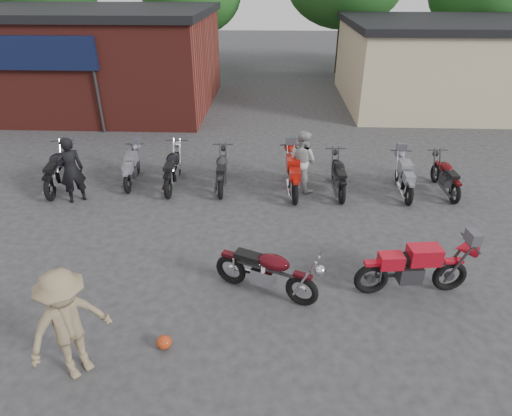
{
  "coord_description": "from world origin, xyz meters",
  "views": [
    {
      "loc": [
        0.06,
        -6.22,
        5.56
      ],
      "look_at": [
        -0.31,
        2.25,
        0.9
      ],
      "focal_mm": 30.0,
      "sensor_mm": 36.0,
      "label": 1
    }
  ],
  "objects_px": {
    "row_bike_0": "(56,168)",
    "row_bike_4": "(293,172)",
    "sportbike": "(415,266)",
    "row_bike_1": "(131,166)",
    "row_bike_2": "(172,167)",
    "row_bike_3": "(222,169)",
    "person_light": "(302,161)",
    "row_bike_7": "(446,174)",
    "vintage_motorcycle": "(267,269)",
    "person_dark": "(71,170)",
    "person_tan": "(69,325)",
    "row_bike_5": "(339,174)",
    "row_bike_6": "(405,176)",
    "helmet": "(164,342)"
  },
  "relations": [
    {
      "from": "helmet",
      "to": "row_bike_5",
      "type": "height_order",
      "value": "row_bike_5"
    },
    {
      "from": "row_bike_1",
      "to": "row_bike_2",
      "type": "distance_m",
      "value": 1.29
    },
    {
      "from": "row_bike_1",
      "to": "row_bike_7",
      "type": "height_order",
      "value": "row_bike_7"
    },
    {
      "from": "person_dark",
      "to": "row_bike_7",
      "type": "relative_size",
      "value": 0.98
    },
    {
      "from": "row_bike_0",
      "to": "row_bike_1",
      "type": "distance_m",
      "value": 2.1
    },
    {
      "from": "row_bike_6",
      "to": "row_bike_2",
      "type": "bearing_deg",
      "value": 91.16
    },
    {
      "from": "person_tan",
      "to": "row_bike_6",
      "type": "relative_size",
      "value": 1.02
    },
    {
      "from": "person_dark",
      "to": "row_bike_6",
      "type": "bearing_deg",
      "value": 150.23
    },
    {
      "from": "row_bike_1",
      "to": "person_dark",
      "type": "bearing_deg",
      "value": 129.7
    },
    {
      "from": "row_bike_3",
      "to": "row_bike_6",
      "type": "bearing_deg",
      "value": -95.1
    },
    {
      "from": "row_bike_0",
      "to": "row_bike_1",
      "type": "relative_size",
      "value": 1.18
    },
    {
      "from": "person_tan",
      "to": "row_bike_1",
      "type": "height_order",
      "value": "person_tan"
    },
    {
      "from": "helmet",
      "to": "row_bike_5",
      "type": "distance_m",
      "value": 7.1
    },
    {
      "from": "person_light",
      "to": "row_bike_1",
      "type": "bearing_deg",
      "value": 38.58
    },
    {
      "from": "row_bike_6",
      "to": "row_bike_1",
      "type": "bearing_deg",
      "value": 90.3
    },
    {
      "from": "row_bike_1",
      "to": "row_bike_2",
      "type": "relative_size",
      "value": 0.86
    },
    {
      "from": "row_bike_6",
      "to": "row_bike_7",
      "type": "relative_size",
      "value": 1.01
    },
    {
      "from": "helmet",
      "to": "row_bike_4",
      "type": "distance_m",
      "value": 6.49
    },
    {
      "from": "person_dark",
      "to": "person_tan",
      "type": "bearing_deg",
      "value": 77.95
    },
    {
      "from": "row_bike_0",
      "to": "vintage_motorcycle",
      "type": "bearing_deg",
      "value": -135.07
    },
    {
      "from": "row_bike_2",
      "to": "row_bike_0",
      "type": "bearing_deg",
      "value": 92.46
    },
    {
      "from": "helmet",
      "to": "row_bike_5",
      "type": "bearing_deg",
      "value": 59.02
    },
    {
      "from": "person_light",
      "to": "row_bike_5",
      "type": "height_order",
      "value": "person_light"
    },
    {
      "from": "row_bike_2",
      "to": "row_bike_4",
      "type": "relative_size",
      "value": 1.01
    },
    {
      "from": "person_tan",
      "to": "row_bike_7",
      "type": "height_order",
      "value": "person_tan"
    },
    {
      "from": "person_dark",
      "to": "row_bike_6",
      "type": "height_order",
      "value": "person_dark"
    },
    {
      "from": "sportbike",
      "to": "row_bike_0",
      "type": "xyz_separation_m",
      "value": [
        -9.05,
        4.34,
        -0.0
      ]
    },
    {
      "from": "row_bike_1",
      "to": "row_bike_3",
      "type": "xyz_separation_m",
      "value": [
        2.73,
        -0.18,
        0.04
      ]
    },
    {
      "from": "row_bike_4",
      "to": "row_bike_7",
      "type": "xyz_separation_m",
      "value": [
        4.36,
        0.17,
        -0.06
      ]
    },
    {
      "from": "person_tan",
      "to": "row_bike_7",
      "type": "relative_size",
      "value": 1.03
    },
    {
      "from": "row_bike_0",
      "to": "row_bike_4",
      "type": "distance_m",
      "value": 6.84
    },
    {
      "from": "row_bike_4",
      "to": "row_bike_1",
      "type": "bearing_deg",
      "value": 82.28
    },
    {
      "from": "row_bike_0",
      "to": "row_bike_5",
      "type": "relative_size",
      "value": 1.11
    },
    {
      "from": "row_bike_3",
      "to": "row_bike_6",
      "type": "distance_m",
      "value": 5.22
    },
    {
      "from": "row_bike_5",
      "to": "row_bike_7",
      "type": "xyz_separation_m",
      "value": [
        3.05,
        0.12,
        -0.02
      ]
    },
    {
      "from": "vintage_motorcycle",
      "to": "row_bike_0",
      "type": "height_order",
      "value": "row_bike_0"
    },
    {
      "from": "row_bike_2",
      "to": "helmet",
      "type": "bearing_deg",
      "value": -171.35
    },
    {
      "from": "person_dark",
      "to": "row_bike_2",
      "type": "relative_size",
      "value": 0.87
    },
    {
      "from": "row_bike_6",
      "to": "helmet",
      "type": "bearing_deg",
      "value": 140.63
    },
    {
      "from": "row_bike_4",
      "to": "sportbike",
      "type": "bearing_deg",
      "value": -156.33
    },
    {
      "from": "sportbike",
      "to": "person_light",
      "type": "bearing_deg",
      "value": 107.34
    },
    {
      "from": "vintage_motorcycle",
      "to": "sportbike",
      "type": "relative_size",
      "value": 0.97
    },
    {
      "from": "row_bike_2",
      "to": "row_bike_5",
      "type": "xyz_separation_m",
      "value": [
        4.81,
        -0.18,
        -0.05
      ]
    },
    {
      "from": "vintage_motorcycle",
      "to": "person_light",
      "type": "distance_m",
      "value": 4.84
    },
    {
      "from": "helmet",
      "to": "person_tan",
      "type": "height_order",
      "value": "person_tan"
    },
    {
      "from": "person_light",
      "to": "row_bike_0",
      "type": "height_order",
      "value": "person_light"
    },
    {
      "from": "person_light",
      "to": "row_bike_4",
      "type": "bearing_deg",
      "value": 75.52
    },
    {
      "from": "vintage_motorcycle",
      "to": "row_bike_6",
      "type": "xyz_separation_m",
      "value": [
        3.8,
        4.59,
        -0.06
      ]
    },
    {
      "from": "row_bike_1",
      "to": "row_bike_3",
      "type": "distance_m",
      "value": 2.73
    },
    {
      "from": "vintage_motorcycle",
      "to": "helmet",
      "type": "xyz_separation_m",
      "value": [
        -1.7,
        -1.46,
        -0.49
      ]
    }
  ]
}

